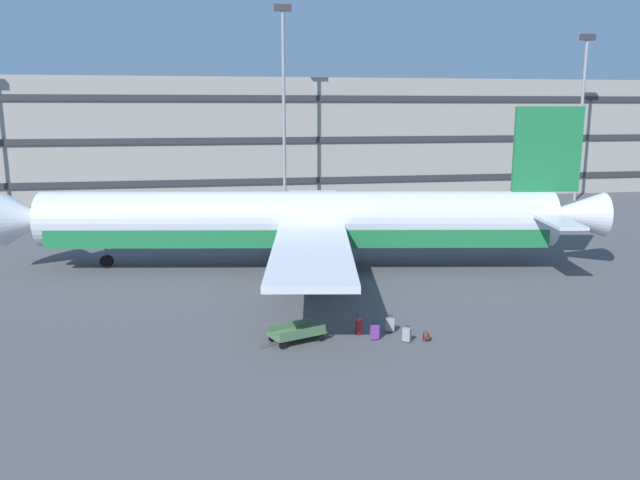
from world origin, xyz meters
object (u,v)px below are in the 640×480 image
(suitcase_small, at_px, (407,335))
(suitcase_teal, at_px, (359,326))
(backpack_red, at_px, (427,337))
(baggage_cart, at_px, (297,333))
(suitcase_upright, at_px, (390,325))
(suitcase_orange, at_px, (375,332))
(airliner, at_px, (303,222))

(suitcase_small, relative_size, suitcase_teal, 0.83)
(backpack_red, bearing_deg, baggage_cart, 170.15)
(suitcase_small, bearing_deg, baggage_cart, 168.82)
(suitcase_upright, bearing_deg, baggage_cart, -173.86)
(suitcase_small, height_order, suitcase_teal, suitcase_teal)
(suitcase_small, distance_m, suitcase_orange, 1.55)
(backpack_red, height_order, baggage_cart, baggage_cart)
(airliner, distance_m, suitcase_teal, 14.21)
(airliner, xyz_separation_m, suitcase_orange, (1.17, -14.86, -2.86))
(suitcase_small, xyz_separation_m, backpack_red, (0.99, -0.05, -0.14))
(baggage_cart, bearing_deg, suitcase_orange, -6.71)
(suitcase_teal, height_order, baggage_cart, suitcase_teal)
(airliner, xyz_separation_m, suitcase_teal, (0.61, -13.91, -2.86))
(baggage_cart, bearing_deg, suitcase_small, -11.18)
(airliner, height_order, suitcase_small, airliner)
(airliner, relative_size, suitcase_teal, 42.97)
(airliner, xyz_separation_m, backpack_red, (3.59, -15.49, -3.04))
(backpack_red, bearing_deg, suitcase_small, 177.22)
(suitcase_teal, bearing_deg, backpack_red, -27.88)
(suitcase_orange, height_order, baggage_cart, suitcase_orange)
(baggage_cart, bearing_deg, suitcase_teal, 9.11)
(backpack_red, bearing_deg, suitcase_teal, 152.12)
(suitcase_small, distance_m, baggage_cart, 5.27)
(suitcase_orange, height_order, backpack_red, suitcase_orange)
(suitcase_small, distance_m, backpack_red, 1.01)
(suitcase_small, xyz_separation_m, suitcase_upright, (-0.38, 1.54, 0.00))
(suitcase_upright, bearing_deg, suitcase_small, -75.96)
(suitcase_upright, distance_m, backpack_red, 2.11)
(airliner, distance_m, suitcase_small, 15.93)
(airliner, relative_size, backpack_red, 79.51)
(suitcase_upright, distance_m, baggage_cart, 4.82)
(baggage_cart, bearing_deg, airliner, 79.88)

